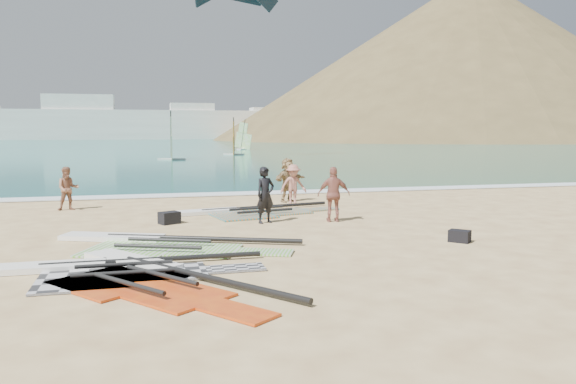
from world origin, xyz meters
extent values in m
plane|color=#E2C484|center=(0.00, 0.00, 0.00)|extent=(300.00, 300.00, 0.00)
cube|color=#0B4F4C|center=(0.00, 132.00, 0.00)|extent=(300.00, 240.00, 0.06)
cube|color=white|center=(0.00, 12.30, 0.00)|extent=(300.00, 1.20, 0.04)
cube|color=white|center=(-20.00, 150.00, 4.03)|extent=(160.00, 8.00, 8.00)
cube|color=white|center=(-20.00, 150.00, 6.03)|extent=(18.00, 7.00, 12.00)
cube|color=white|center=(10.00, 150.00, 5.03)|extent=(12.00, 7.00, 10.00)
cube|color=white|center=(35.00, 150.00, 4.53)|extent=(16.00, 7.00, 9.00)
cube|color=white|center=(55.00, 150.00, 5.53)|extent=(10.00, 7.00, 11.00)
cone|color=brown|center=(85.00, 130.00, 0.00)|extent=(143.00, 143.00, 45.00)
cone|color=brown|center=(120.00, 140.00, 0.00)|extent=(70.00, 70.00, 28.00)
cube|color=#262629|center=(-3.75, -0.57, 0.02)|extent=(1.75, 1.94, 0.04)
cube|color=#262629|center=(-2.21, -0.56, 0.02)|extent=(1.36, 1.26, 0.04)
cube|color=#262629|center=(-0.95, -0.55, 0.02)|extent=(1.16, 0.59, 0.04)
cylinder|color=black|center=(-2.50, 0.31, 0.10)|extent=(4.44, 0.14, 0.11)
cylinder|color=black|center=(-3.08, -0.23, 0.16)|extent=(1.83, 0.09, 0.08)
cylinder|color=black|center=(-3.07, -0.90, 0.16)|extent=(1.83, 0.09, 0.08)
cube|color=white|center=(-4.62, 0.29, 0.06)|extent=(2.32, 0.64, 0.12)
cube|color=#62BC2F|center=(-2.97, 1.95, 0.02)|extent=(2.60, 2.72, 0.04)
cube|color=#62BC2F|center=(-1.39, 1.29, 0.02)|extent=(1.92, 1.86, 0.04)
cube|color=#62BC2F|center=(-0.10, 0.76, 0.02)|extent=(1.43, 1.08, 0.04)
cylinder|color=black|center=(-1.32, 2.31, 0.10)|extent=(4.60, 1.99, 0.12)
cylinder|color=black|center=(-2.13, 2.01, 0.16)|extent=(1.92, 0.85, 0.09)
cylinder|color=black|center=(-2.42, 1.31, 0.16)|extent=(1.92, 0.85, 0.09)
cube|color=white|center=(-3.50, 3.21, 0.06)|extent=(2.64, 1.62, 0.12)
cube|color=orange|center=(0.29, 6.36, 0.02)|extent=(2.21, 2.36, 0.04)
cube|color=orange|center=(1.87, 6.70, 0.02)|extent=(1.66, 1.59, 0.04)
cube|color=orange|center=(3.15, 6.99, 0.02)|extent=(1.31, 0.85, 0.04)
cylinder|color=black|center=(1.38, 7.53, 0.10)|extent=(4.57, 1.10, 0.11)
cylinder|color=black|center=(0.91, 6.86, 0.16)|extent=(1.89, 0.49, 0.08)
cylinder|color=black|center=(1.06, 6.17, 0.16)|extent=(1.89, 0.49, 0.08)
cube|color=white|center=(-0.79, 7.05, 0.06)|extent=(2.51, 1.16, 0.12)
cube|color=#B83011|center=(-3.13, -0.88, 0.02)|extent=(2.73, 2.69, 0.04)
cube|color=#B83011|center=(-2.13, -2.16, 0.02)|extent=(1.91, 1.93, 0.04)
cube|color=#B83011|center=(-1.33, -3.21, 0.02)|extent=(1.23, 1.34, 0.04)
cylinder|color=black|center=(-1.60, -1.36, 0.10)|extent=(2.94, 3.77, 0.11)
cylinder|color=black|center=(-2.41, -1.22, 0.16)|extent=(1.24, 1.58, 0.08)
cylinder|color=black|center=(-2.97, -1.66, 0.16)|extent=(1.24, 1.58, 0.08)
cube|color=white|center=(-2.96, 0.40, 0.06)|extent=(2.01, 2.33, 0.12)
cube|color=black|center=(-2.01, 5.33, 0.18)|extent=(0.69, 0.62, 0.36)
cube|color=black|center=(4.85, 0.83, 0.15)|extent=(0.59, 0.60, 0.30)
imported|color=black|center=(0.77, 4.78, 0.84)|extent=(0.72, 0.61, 1.68)
imported|color=#9D674C|center=(-5.27, 9.05, 0.75)|extent=(0.81, 0.68, 1.50)
imported|color=#B47060|center=(2.53, 8.24, 0.75)|extent=(0.99, 0.59, 1.51)
imported|color=#9F5D4D|center=(2.82, 4.52, 0.83)|extent=(1.04, 0.59, 1.66)
imported|color=#987B50|center=(2.62, 9.43, 0.84)|extent=(1.58, 1.28, 1.69)
cube|color=white|center=(-0.47, 40.19, 0.10)|extent=(2.46, 0.72, 0.14)
cube|color=#FF9F21|center=(-0.47, 40.19, 1.30)|extent=(0.06, 3.01, 2.68)
cube|color=#FF9F21|center=(-0.47, 40.19, 3.14)|extent=(0.06, 1.69, 1.86)
cylinder|color=black|center=(-0.47, 40.19, 2.32)|extent=(0.10, 0.85, 4.25)
cube|color=white|center=(6.54, 49.03, 0.10)|extent=(2.34, 1.11, 0.13)
cube|color=#B9401D|center=(6.54, 49.03, 1.20)|extent=(0.63, 2.72, 2.46)
cube|color=#B9401D|center=(6.54, 49.03, 2.89)|extent=(0.38, 1.54, 1.71)
cylinder|color=black|center=(6.54, 49.03, 2.13)|extent=(0.25, 0.78, 3.90)
cube|color=white|center=(10.23, 64.93, 0.10)|extent=(2.04, 2.14, 0.13)
cube|color=#74BB2D|center=(10.23, 64.93, 1.21)|extent=(2.11, 1.94, 2.50)
cube|color=#74BB2D|center=(10.23, 64.93, 2.93)|extent=(1.21, 1.11, 1.74)
cylinder|color=black|center=(10.23, 64.93, 2.17)|extent=(0.65, 0.60, 3.96)
cube|color=#222127|center=(8.56, 44.76, 15.18)|extent=(2.42, 1.23, 2.20)
camera|label=1|loc=(-2.59, -11.37, 2.77)|focal=35.00mm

